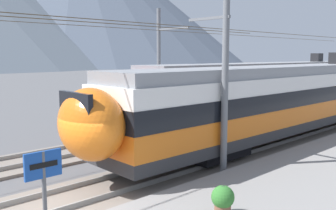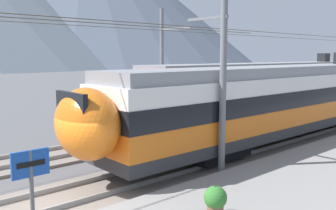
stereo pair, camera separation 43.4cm
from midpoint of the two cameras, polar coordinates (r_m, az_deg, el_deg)
track_near at (r=11.57m, az=-19.51°, el=-14.66°), size 120.00×3.00×0.28m
train_near_platform at (r=21.32m, az=19.00°, el=1.43°), size 27.57×2.87×4.27m
train_far_track at (r=29.94m, az=17.19°, el=3.17°), size 30.71×2.90×4.27m
catenary_mast_mid at (r=13.25m, az=7.49°, el=5.92°), size 38.53×1.89×7.69m
catenary_mast_far_side at (r=22.64m, az=-1.67°, el=6.20°), size 38.53×2.65×7.16m
platform_sign at (r=7.37m, az=-20.11°, el=-11.26°), size 0.70×0.08×2.28m
potted_plant_platform_edge at (r=9.70m, az=7.09°, el=-14.05°), size 0.59×0.59×0.76m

